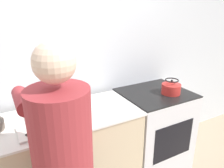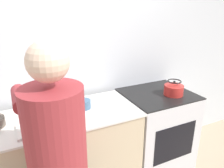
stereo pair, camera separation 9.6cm
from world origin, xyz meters
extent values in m
cube|color=silver|center=(0.00, 0.72, 1.30)|extent=(8.00, 0.05, 2.60)
cube|color=#C6B28E|center=(-0.37, 0.31, 0.45)|extent=(1.77, 0.61, 0.90)
cube|color=silver|center=(-0.37, 0.31, 0.91)|extent=(1.80, 0.64, 0.02)
cube|color=silver|center=(0.90, 0.33, 0.46)|extent=(0.72, 0.65, 0.92)
cube|color=black|center=(0.90, 0.33, 0.92)|extent=(0.72, 0.65, 0.01)
cube|color=black|center=(0.90, 0.00, 0.51)|extent=(0.50, 0.01, 0.40)
cylinder|color=maroon|center=(-0.31, -0.28, 1.09)|extent=(0.36, 0.36, 0.64)
sphere|color=beige|center=(-0.31, -0.28, 1.56)|extent=(0.23, 0.23, 0.23)
cylinder|color=maroon|center=(-0.46, 0.03, 1.25)|extent=(0.10, 0.30, 0.10)
cylinder|color=maroon|center=(-0.16, 0.03, 1.25)|extent=(0.10, 0.30, 0.10)
cube|color=silver|center=(-0.34, 0.17, 0.93)|extent=(0.37, 0.23, 0.02)
cube|color=silver|center=(-0.34, 0.17, 0.94)|extent=(0.13, 0.08, 0.01)
cube|color=black|center=(-0.43, 0.13, 0.94)|extent=(0.08, 0.06, 0.01)
cylinder|color=red|center=(1.02, 0.23, 0.98)|extent=(0.20, 0.20, 0.11)
cone|color=red|center=(1.02, 0.23, 1.05)|extent=(0.16, 0.16, 0.03)
sphere|color=black|center=(1.02, 0.23, 1.07)|extent=(0.02, 0.02, 0.02)
torus|color=black|center=(1.02, 0.23, 1.08)|extent=(0.14, 0.14, 0.01)
cylinder|color=#426684|center=(0.07, 0.35, 0.96)|extent=(0.12, 0.12, 0.08)
camera|label=1|loc=(-0.57, -1.36, 1.84)|focal=35.00mm
camera|label=2|loc=(-0.49, -1.41, 1.84)|focal=35.00mm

